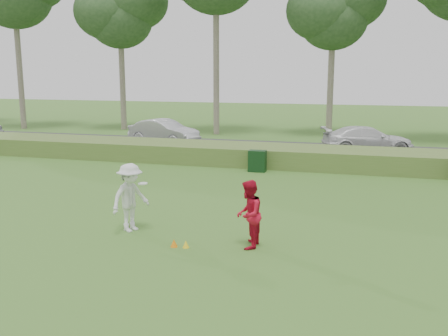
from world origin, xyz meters
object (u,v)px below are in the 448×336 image
(cone_yellow, at_px, (186,244))
(player_red, at_px, (249,214))
(cone_orange, at_px, (174,243))
(car_right, at_px, (367,140))
(utility_cabinet, at_px, (257,161))
(car_mid, at_px, (164,132))
(player_white, at_px, (130,198))

(cone_yellow, bearing_deg, player_red, 16.67)
(cone_orange, xyz_separation_m, car_right, (4.80, 17.19, 0.68))
(cone_yellow, height_order, car_right, car_right)
(utility_cabinet, relative_size, car_right, 0.20)
(car_mid, height_order, car_right, car_mid)
(utility_cabinet, height_order, car_right, car_right)
(cone_orange, height_order, utility_cabinet, utility_cabinet)
(cone_yellow, xyz_separation_m, utility_cabinet, (-0.35, 10.41, 0.39))
(player_white, xyz_separation_m, cone_orange, (1.68, -0.93, -0.88))
(player_white, xyz_separation_m, cone_yellow, (2.00, -0.90, -0.89))
(cone_orange, relative_size, utility_cabinet, 0.21)
(player_red, xyz_separation_m, cone_yellow, (-1.56, -0.47, -0.80))
(utility_cabinet, relative_size, car_mid, 0.21)
(player_white, bearing_deg, cone_orange, -94.95)
(player_white, height_order, utility_cabinet, player_white)
(cone_orange, relative_size, car_mid, 0.05)
(player_white, xyz_separation_m, utility_cabinet, (1.66, 9.51, -0.49))
(cone_orange, xyz_separation_m, car_mid, (-7.50, 17.28, 0.72))
(player_red, height_order, cone_orange, player_red)
(player_red, distance_m, car_right, 16.95)
(cone_orange, distance_m, car_right, 17.86)
(car_mid, bearing_deg, utility_cabinet, -116.42)
(player_red, distance_m, cone_yellow, 1.82)
(player_white, xyz_separation_m, player_red, (3.56, -0.43, -0.09))
(player_white, relative_size, player_red, 1.10)
(cone_orange, distance_m, car_mid, 18.85)
(utility_cabinet, bearing_deg, car_mid, 137.79)
(player_white, bearing_deg, player_red, -72.94)
(player_red, relative_size, car_right, 0.36)
(car_mid, xyz_separation_m, car_right, (12.30, -0.09, -0.03))
(utility_cabinet, distance_m, car_right, 8.30)
(car_mid, relative_size, car_right, 0.92)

